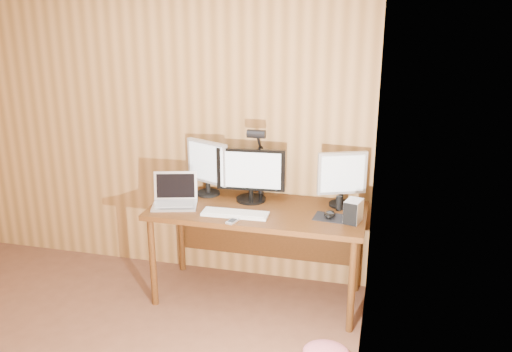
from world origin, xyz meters
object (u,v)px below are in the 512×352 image
at_px(monitor_center, 251,174).
at_px(monitor_left, 207,166).
at_px(keyboard, 235,214).
at_px(desk, 260,220).
at_px(hard_drive, 353,211).
at_px(monitor_right, 342,177).
at_px(speaker, 339,203).
at_px(phone, 232,221).
at_px(laptop, 175,197).
at_px(desk_lamp, 258,153).
at_px(mouse, 330,214).

bearing_deg(monitor_center, monitor_left, 167.88).
bearing_deg(monitor_center, keyboard, -101.01).
xyz_separation_m(desk, keyboard, (-0.13, -0.24, 0.13)).
bearing_deg(keyboard, monitor_center, 81.73).
relative_size(monitor_left, hard_drive, 2.61).
bearing_deg(monitor_right, speaker, -115.13).
relative_size(hard_drive, phone, 1.45).
relative_size(monitor_center, monitor_left, 1.20).
xyz_separation_m(desk, monitor_right, (0.60, 0.13, 0.35)).
xyz_separation_m(monitor_left, laptop, (-0.17, -0.27, -0.18)).
bearing_deg(monitor_left, phone, -31.43).
relative_size(speaker, desk_lamp, 0.18).
bearing_deg(hard_drive, phone, -151.46).
bearing_deg(hard_drive, keyboard, -160.38).
distance_m(mouse, phone, 0.70).
distance_m(monitor_center, laptop, 0.60).
bearing_deg(speaker, monitor_right, 86.67).
bearing_deg(phone, desk_lamp, 99.74).
distance_m(hard_drive, speaker, 0.24).
xyz_separation_m(laptop, keyboard, (0.50, -0.10, -0.05)).
relative_size(monitor_left, desk_lamp, 0.73).
relative_size(phone, speaker, 1.07).
bearing_deg(hard_drive, desk_lamp, 172.60).
bearing_deg(desk, desk_lamp, 108.72).
bearing_deg(monitor_right, mouse, -123.71).
xyz_separation_m(monitor_center, monitor_left, (-0.37, 0.05, 0.02)).
distance_m(monitor_center, phone, 0.49).
xyz_separation_m(keyboard, phone, (0.02, -0.13, -0.00)).
relative_size(keyboard, speaker, 4.49).
height_order(hard_drive, phone, hard_drive).
distance_m(monitor_right, speaker, 0.19).
bearing_deg(monitor_center, monitor_right, 0.08).
bearing_deg(desk_lamp, monitor_center, -120.39).
relative_size(monitor_right, hard_drive, 2.50).
xyz_separation_m(monitor_right, laptop, (-1.22, -0.27, -0.17)).
bearing_deg(monitor_left, mouse, 9.50).
bearing_deg(monitor_left, speaker, 18.78).
xyz_separation_m(monitor_left, speaker, (1.05, -0.09, -0.18)).
height_order(keyboard, phone, keyboard).
bearing_deg(monitor_center, laptop, -162.55).
relative_size(mouse, hard_drive, 0.71).
bearing_deg(hard_drive, speaker, 134.55).
height_order(monitor_right, mouse, monitor_right).
bearing_deg(monitor_left, monitor_right, 23.85).
bearing_deg(desk, monitor_left, 164.49).
relative_size(monitor_left, keyboard, 0.90).
height_order(monitor_center, monitor_left, monitor_left).
relative_size(monitor_center, hard_drive, 3.15).
relative_size(monitor_center, monitor_right, 1.26).
xyz_separation_m(monitor_right, mouse, (-0.05, -0.26, -0.20)).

